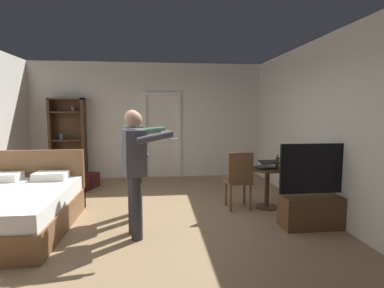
{
  "coord_description": "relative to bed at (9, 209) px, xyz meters",
  "views": [
    {
      "loc": [
        0.22,
        -4.44,
        1.68
      ],
      "look_at": [
        0.75,
        0.28,
        1.16
      ],
      "focal_mm": 28.58,
      "sensor_mm": 36.0,
      "label": 1
    }
  ],
  "objects": [
    {
      "name": "ground_plane",
      "position": [
        1.87,
        0.03,
        -0.3
      ],
      "size": [
        7.12,
        7.12,
        0.0
      ],
      "primitive_type": "plane",
      "color": "#997A56"
    },
    {
      "name": "wall_back",
      "position": [
        1.87,
        3.33,
        1.12
      ],
      "size": [
        5.89,
        0.12,
        2.85
      ],
      "primitive_type": "cube",
      "color": "silver",
      "rests_on": "ground_plane"
    },
    {
      "name": "wall_right",
      "position": [
        4.76,
        0.03,
        1.12
      ],
      "size": [
        0.12,
        6.71,
        2.85
      ],
      "primitive_type": "cube",
      "color": "silver",
      "rests_on": "ground_plane"
    },
    {
      "name": "doorway_frame",
      "position": [
        2.2,
        3.25,
        0.92
      ],
      "size": [
        0.93,
        0.08,
        2.13
      ],
      "color": "white",
      "rests_on": "ground_plane"
    },
    {
      "name": "bed",
      "position": [
        0.0,
        0.0,
        0.0
      ],
      "size": [
        1.64,
        2.09,
        1.02
      ],
      "color": "brown",
      "rests_on": "ground_plane"
    },
    {
      "name": "bookshelf",
      "position": [
        -0.03,
        3.1,
        0.76
      ],
      "size": [
        0.8,
        0.32,
        1.97
      ],
      "color": "#4C331E",
      "rests_on": "ground_plane"
    },
    {
      "name": "tv_flatscreen",
      "position": [
        4.4,
        -0.36,
        0.05
      ],
      "size": [
        1.22,
        0.4,
        1.22
      ],
      "color": "brown",
      "rests_on": "ground_plane"
    },
    {
      "name": "side_table",
      "position": [
        3.95,
        0.56,
        0.17
      ],
      "size": [
        0.6,
        0.6,
        0.7
      ],
      "color": "#4C331E",
      "rests_on": "ground_plane"
    },
    {
      "name": "laptop",
      "position": [
        3.92,
        0.51,
        0.45
      ],
      "size": [
        0.34,
        0.35,
        0.15
      ],
      "color": "black",
      "rests_on": "side_table"
    },
    {
      "name": "bottle_on_table",
      "position": [
        4.09,
        0.48,
        0.5
      ],
      "size": [
        0.06,
        0.06,
        0.24
      ],
      "color": "#284212",
      "rests_on": "side_table"
    },
    {
      "name": "wooden_chair",
      "position": [
        3.45,
        0.54,
        0.24
      ],
      "size": [
        0.42,
        0.42,
        0.99
      ],
      "color": "brown",
      "rests_on": "ground_plane"
    },
    {
      "name": "person_blue_shirt",
      "position": [
        1.79,
        -0.39,
        0.67
      ],
      "size": [
        0.75,
        0.62,
        1.68
      ],
      "color": "#333338",
      "rests_on": "ground_plane"
    },
    {
      "name": "person_striped_shirt",
      "position": [
        1.71,
        0.36,
        0.69
      ],
      "size": [
        0.73,
        0.65,
        1.69
      ],
      "color": "gray",
      "rests_on": "ground_plane"
    },
    {
      "name": "suitcase_dark",
      "position": [
        0.35,
        2.04,
        -0.15
      ],
      "size": [
        0.62,
        0.53,
        0.31
      ],
      "primitive_type": "cube",
      "rotation": [
        0.0,
        0.0,
        -0.29
      ],
      "color": "#4C1919",
      "rests_on": "ground_plane"
    },
    {
      "name": "suitcase_small",
      "position": [
        0.51,
        2.39,
        -0.15
      ],
      "size": [
        0.56,
        0.5,
        0.31
      ],
      "primitive_type": "cube",
      "rotation": [
        0.0,
        0.0,
        -0.27
      ],
      "color": "#4C1919",
      "rests_on": "ground_plane"
    }
  ]
}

